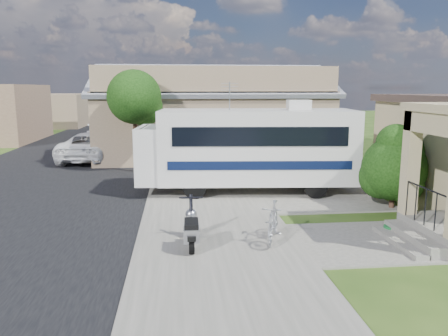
{
  "coord_description": "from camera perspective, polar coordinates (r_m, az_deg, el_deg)",
  "views": [
    {
      "loc": [
        -1.93,
        -10.84,
        3.76
      ],
      "look_at": [
        -0.5,
        2.5,
        1.3
      ],
      "focal_mm": 35.0,
      "sensor_mm": 36.0,
      "label": 1
    }
  ],
  "objects": [
    {
      "name": "walk_slab",
      "position": [
        11.62,
        19.62,
        -8.98
      ],
      "size": [
        4.0,
        3.0,
        0.05
      ],
      "primitive_type": "cube",
      "color": "#5C5A53",
      "rests_on": "ground"
    },
    {
      "name": "sidewalk_slab",
      "position": [
        21.19,
        -3.52,
        0.24
      ],
      "size": [
        4.0,
        80.0,
        0.06
      ],
      "primitive_type": "cube",
      "color": "#5C5A53",
      "rests_on": "ground"
    },
    {
      "name": "street_tree_c",
      "position": [
        38.93,
        -8.85,
        9.32
      ],
      "size": [
        2.44,
        2.4,
        4.42
      ],
      "color": "#301D15",
      "rests_on": "ground"
    },
    {
      "name": "garden_hose",
      "position": [
        12.35,
        21.01,
        -7.6
      ],
      "size": [
        0.4,
        0.4,
        0.18
      ],
      "primitive_type": "cylinder",
      "color": "#125E27",
      "rests_on": "ground"
    },
    {
      "name": "pickup_truck",
      "position": [
        23.98,
        -16.57,
        2.75
      ],
      "size": [
        3.25,
        5.69,
        1.49
      ],
      "primitive_type": "imported",
      "rotation": [
        0.0,
        0.0,
        2.99
      ],
      "color": "white",
      "rests_on": "ground"
    },
    {
      "name": "street_slab",
      "position": [
        21.89,
        -20.77,
        -0.15
      ],
      "size": [
        9.0,
        80.0,
        0.02
      ],
      "primitive_type": "cube",
      "color": "black",
      "rests_on": "ground"
    },
    {
      "name": "ground",
      "position": [
        11.63,
        3.81,
        -8.49
      ],
      "size": [
        120.0,
        120.0,
        0.0
      ],
      "primitive_type": "plane",
      "color": "#1F3A0F"
    },
    {
      "name": "distant_bldg_near",
      "position": [
        46.75,
        -22.54,
        6.97
      ],
      "size": [
        8.0,
        7.0,
        3.2
      ],
      "primitive_type": "cube",
      "color": "#756249",
      "rests_on": "ground"
    },
    {
      "name": "warehouse",
      "position": [
        24.94,
        -1.69,
        6.32
      ],
      "size": [
        12.5,
        8.4,
        5.04
      ],
      "color": "#756249",
      "rests_on": "ground"
    },
    {
      "name": "street_tree_b",
      "position": [
        29.94,
        -9.65,
        9.55
      ],
      "size": [
        2.44,
        2.4,
        4.73
      ],
      "color": "#301D15",
      "rests_on": "ground"
    },
    {
      "name": "van",
      "position": [
        31.67,
        -14.92,
        4.97
      ],
      "size": [
        3.59,
        6.88,
        1.91
      ],
      "primitive_type": "imported",
      "rotation": [
        0.0,
        0.0,
        0.15
      ],
      "color": "white",
      "rests_on": "ground"
    },
    {
      "name": "scooter",
      "position": [
        10.41,
        -4.28,
        -7.96
      ],
      "size": [
        0.58,
        1.66,
        1.09
      ],
      "rotation": [
        0.0,
        0.0,
        -0.03
      ],
      "color": "black",
      "rests_on": "ground"
    },
    {
      "name": "shrub",
      "position": [
        14.63,
        21.44,
        0.29
      ],
      "size": [
        2.19,
        2.09,
        2.69
      ],
      "color": "#301D15",
      "rests_on": "ground"
    },
    {
      "name": "motorhome",
      "position": [
        15.76,
        3.24,
        2.83
      ],
      "size": [
        7.85,
        3.05,
        3.94
      ],
      "rotation": [
        0.0,
        0.0,
        -0.09
      ],
      "color": "beige",
      "rests_on": "ground"
    },
    {
      "name": "driveway_slab",
      "position": [
        16.16,
        6.32,
        -3.04
      ],
      "size": [
        7.0,
        6.0,
        0.05
      ],
      "primitive_type": "cube",
      "color": "#5C5A53",
      "rests_on": "ground"
    },
    {
      "name": "street_tree_a",
      "position": [
        19.97,
        -11.34,
        8.73
      ],
      "size": [
        2.44,
        2.4,
        4.58
      ],
      "color": "#301D15",
      "rests_on": "ground"
    },
    {
      "name": "bicycle",
      "position": [
        10.82,
        6.4,
        -7.33
      ],
      "size": [
        0.97,
        1.66,
        0.96
      ],
      "primitive_type": "imported",
      "rotation": [
        0.0,
        0.0,
        -0.34
      ],
      "color": "#929399",
      "rests_on": "ground"
    }
  ]
}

